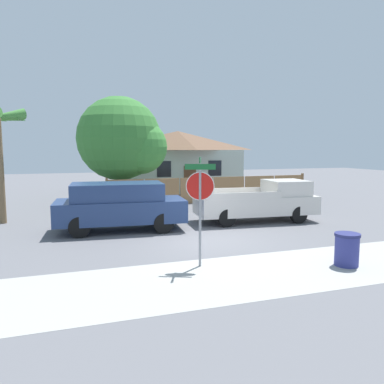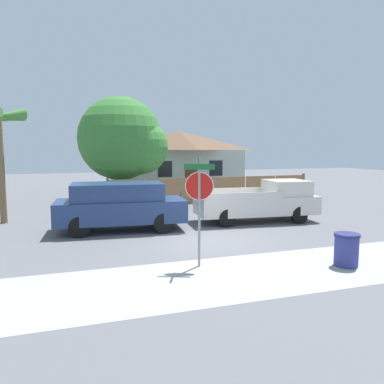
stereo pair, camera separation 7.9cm
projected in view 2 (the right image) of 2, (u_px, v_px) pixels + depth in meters
The scene contains 9 objects.
ground_plane at pixel (208, 241), 13.00m from camera, with size 80.00×80.00×0.00m, color slate.
sidewalk_strip at pixel (258, 273), 9.60m from camera, with size 36.00×3.20×0.01m.
wooden_fence at pixel (214, 190), 22.28m from camera, with size 12.54×0.12×1.61m.
house at pixel (179, 160), 29.02m from camera, with size 9.04×6.41×4.54m.
oak_tree at pixel (125, 140), 22.08m from camera, with size 5.18×4.93×6.25m.
red_suv at pixel (120, 205), 14.53m from camera, with size 5.07×2.41×1.87m.
orange_pickup at pixel (261, 202), 16.44m from camera, with size 5.38×2.38×1.79m.
stop_sign at pixel (199, 194), 9.96m from camera, with size 0.77×0.69×2.96m.
trash_bin at pixel (346, 250), 10.15m from camera, with size 0.68×0.68×0.90m.
Camera 2 is at (-4.52, -11.90, 3.18)m, focal length 35.00 mm.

